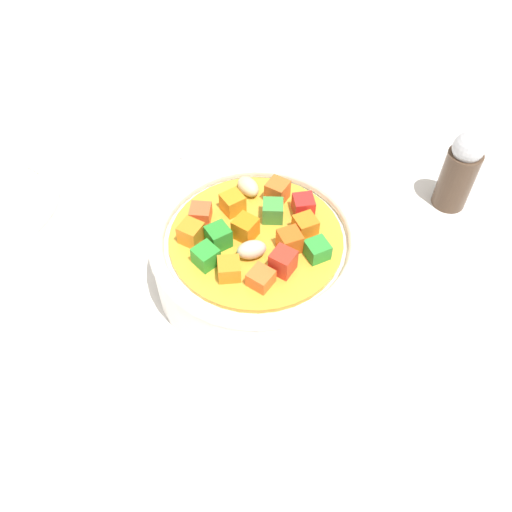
% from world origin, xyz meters
% --- Properties ---
extents(ground_plane, '(1.40, 1.40, 0.02)m').
position_xyz_m(ground_plane, '(0.00, 0.00, -0.01)').
color(ground_plane, silver).
extents(soup_bowl_main, '(0.16, 0.16, 0.07)m').
position_xyz_m(soup_bowl_main, '(-0.00, 0.00, 0.03)').
color(soup_bowl_main, white).
rests_on(soup_bowl_main, ground_plane).
extents(spoon, '(0.13, 0.20, 0.01)m').
position_xyz_m(spoon, '(-0.09, 0.13, 0.00)').
color(spoon, silver).
rests_on(spoon, ground_plane).
extents(pepper_shaker, '(0.03, 0.03, 0.08)m').
position_xyz_m(pepper_shaker, '(0.16, 0.11, 0.04)').
color(pepper_shaker, '#4C3828').
rests_on(pepper_shaker, ground_plane).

